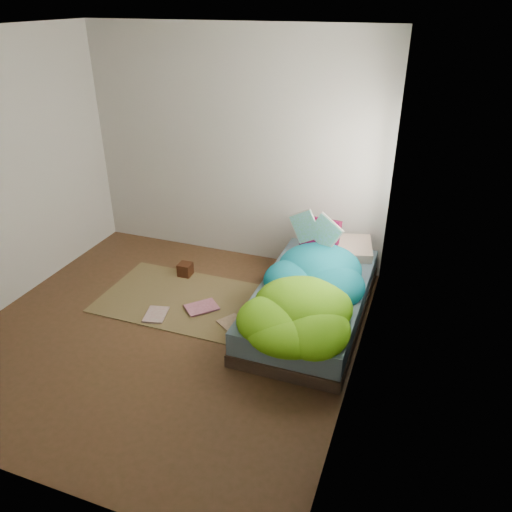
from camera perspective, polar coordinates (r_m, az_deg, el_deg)
The scene contains 12 objects.
ground at distance 4.85m, azimuth -10.20°, elevation -8.49°, with size 3.50×3.50×0.00m, color #48341B.
room_walls at distance 4.12m, azimuth -11.90°, elevation 10.12°, with size 3.54×3.54×2.62m.
bed at distance 4.92m, azimuth 6.36°, elevation -5.21°, with size 1.00×2.00×0.34m.
duvet at distance 4.56m, azimuth 5.89°, elevation -3.03°, with size 0.96×1.84×0.34m, color #086D82, non-canonical shape.
rug at distance 5.30m, azimuth -8.73°, elevation -4.83°, with size 1.60×1.10×0.01m, color brown.
pillow_floral at distance 5.43m, azimuth 9.73°, elevation 0.81°, with size 0.63×0.39×0.14m, color silver.
pillow_magenta at distance 5.36m, azimuth 7.34°, elevation 2.19°, with size 0.40×0.12×0.40m, color #4A042A.
open_book at distance 5.02m, azimuth 6.76°, elevation 4.04°, with size 0.49×0.11×0.30m, color green, non-canonical shape.
wooden_box at distance 5.68m, azimuth -8.09°, elevation -1.52°, with size 0.14×0.14×0.14m, color #34150B.
floor_book_a at distance 5.09m, azimuth -12.47°, elevation -6.49°, with size 0.20×0.28×0.02m, color beige.
floor_book_b at distance 5.18m, azimuth -6.69°, elevation -5.24°, with size 0.23×0.31×0.03m, color #CF7799.
floor_book_c at distance 4.78m, azimuth -3.60°, elevation -8.35°, with size 0.22×0.30×0.02m, color tan.
Camera 1 is at (2.12, -3.32, 2.83)m, focal length 35.00 mm.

